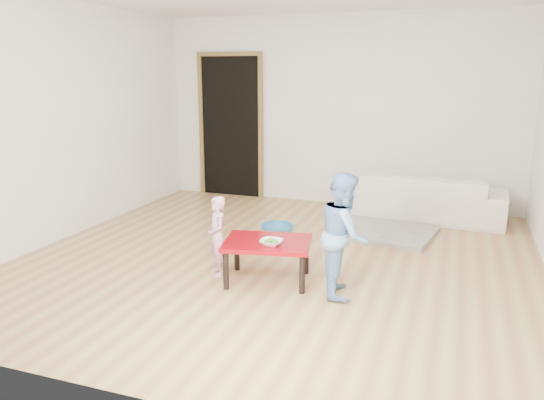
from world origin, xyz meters
The scene contains 13 objects.
floor centered at (0.00, 0.00, 0.00)m, with size 5.00×5.00×0.01m, color #A26E45.
back_wall centered at (0.00, 2.50, 1.30)m, with size 5.00×0.02×2.60m, color white.
left_wall centered at (-2.50, 0.00, 1.30)m, with size 0.02×5.00×2.60m, color white.
doorway centered at (-1.60, 2.48, 1.02)m, with size 1.02×0.08×2.11m, color brown, non-canonical shape.
sofa centered at (1.25, 2.05, 0.29)m, with size 1.97×0.77×0.58m, color beige.
cushion centered at (1.03, 1.88, 0.43)m, with size 0.40×0.35×0.11m, color orange.
red_table centered at (0.10, -0.59, 0.19)m, with size 0.75×0.57×0.38m, color maroon, non-canonical shape.
bowl centered at (0.17, -0.70, 0.40)m, with size 0.19×0.19×0.05m, color white.
broccoli centered at (0.17, -0.70, 0.41)m, with size 0.12×0.12×0.06m, color #2D5919, non-canonical shape.
child_pink centered at (-0.39, -0.60, 0.37)m, with size 0.27×0.18×0.74m, color pink.
child_blue centered at (0.79, -0.63, 0.52)m, with size 0.51×0.39×1.04m, color #567EC7.
basin centered at (-0.27, 0.76, 0.06)m, with size 0.38×0.38×0.12m, color teal.
blanket centered at (0.87, 1.17, 0.03)m, with size 1.10×0.92×0.06m, color #A3A190, non-canonical shape.
Camera 1 is at (1.63, -4.78, 1.83)m, focal length 35.00 mm.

